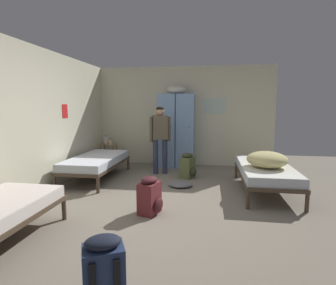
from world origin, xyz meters
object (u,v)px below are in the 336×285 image
object	(u,v)px
locker_bank	(176,129)
person_traveler	(160,134)
backpack_navy	(104,270)
backpack_olive	(188,166)
bed_right	(265,171)
bedding_heap	(267,159)
clothes_pile_grey	(181,184)
bed_left_rear	(96,161)
lotion_bottle	(111,141)
water_bottle	(106,140)
backpack_maroon	(150,196)
shelf_unit	(109,152)

from	to	relation	value
locker_bank	person_traveler	bearing A→B (deg)	-108.65
backpack_navy	backpack_olive	distance (m)	3.84
locker_bank	bed_right	xyz separation A→B (m)	(1.85, -1.81, -0.59)
bedding_heap	bed_right	bearing A→B (deg)	85.08
bed_right	clothes_pile_grey	bearing A→B (deg)	176.54
backpack_navy	backpack_olive	world-z (taller)	same
bed_left_rear	person_traveler	size ratio (longest dim) A/B	1.23
backpack_olive	lotion_bottle	bearing A→B (deg)	155.37
water_bottle	bed_right	bearing A→B (deg)	-25.25
backpack_maroon	shelf_unit	bearing A→B (deg)	120.48
backpack_navy	clothes_pile_grey	bearing A→B (deg)	85.02
person_traveler	backpack_maroon	bearing A→B (deg)	-83.29
shelf_unit	backpack_olive	world-z (taller)	shelf_unit
locker_bank	backpack_navy	xyz separation A→B (m)	(0.02, -4.90, -0.71)
bed_left_rear	clothes_pile_grey	size ratio (longest dim) A/B	4.09
locker_bank	bed_right	distance (m)	2.66
lotion_bottle	clothes_pile_grey	bearing A→B (deg)	-38.43
shelf_unit	backpack_olive	xyz separation A→B (m)	(2.18, -1.01, -0.09)
lotion_bottle	locker_bank	bearing A→B (deg)	3.81
bed_right	bedding_heap	world-z (taller)	bedding_heap
person_traveler	backpack_olive	distance (m)	0.98
locker_bank	bedding_heap	size ratio (longest dim) A/B	2.92
bed_left_rear	backpack_olive	size ratio (longest dim) A/B	3.45
person_traveler	backpack_maroon	distance (m)	2.43
locker_bank	backpack_navy	bearing A→B (deg)	-89.78
backpack_maroon	locker_bank	bearing A→B (deg)	90.00
shelf_unit	backpack_navy	size ratio (longest dim) A/B	1.04
shelf_unit	bed_left_rear	size ratio (longest dim) A/B	0.30
locker_bank	backpack_maroon	bearing A→B (deg)	-90.00
lotion_bottle	backpack_maroon	bearing A→B (deg)	-60.18
water_bottle	shelf_unit	bearing A→B (deg)	-14.04
bed_left_rear	clothes_pile_grey	world-z (taller)	bed_left_rear
backpack_maroon	clothes_pile_grey	world-z (taller)	backpack_maroon
backpack_navy	backpack_maroon	world-z (taller)	same
person_traveler	clothes_pile_grey	world-z (taller)	person_traveler
locker_bank	shelf_unit	bearing A→B (deg)	-177.62
locker_bank	clothes_pile_grey	size ratio (longest dim) A/B	4.46
locker_bank	bedding_heap	xyz separation A→B (m)	(1.84, -1.98, -0.34)
bed_right	lotion_bottle	xyz separation A→B (m)	(-3.57, 1.70, 0.25)
shelf_unit	bed_left_rear	distance (m)	1.40
bed_left_rear	locker_bank	bearing A→B (deg)	43.16
shelf_unit	backpack_maroon	world-z (taller)	shelf_unit
lotion_bottle	backpack_navy	size ratio (longest dim) A/B	0.26
backpack_olive	water_bottle	bearing A→B (deg)	155.56
person_traveler	bed_right	bearing A→B (deg)	-25.32
lotion_bottle	backpack_maroon	xyz separation A→B (m)	(1.72, -3.01, -0.37)
backpack_navy	bed_left_rear	bearing A→B (deg)	114.34
bed_right	backpack_navy	xyz separation A→B (m)	(-1.83, -3.09, -0.12)
water_bottle	clothes_pile_grey	distance (m)	2.80
person_traveler	water_bottle	bearing A→B (deg)	154.84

